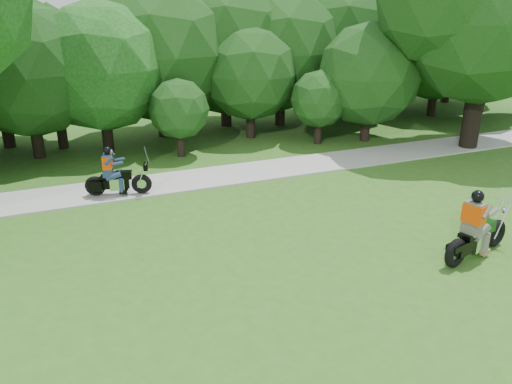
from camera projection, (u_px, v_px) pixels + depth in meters
ground at (365, 274)px, 11.74m from camera, size 100.00×100.00×0.00m
walkway at (242, 173)px, 18.63m from camera, size 60.00×2.20×0.06m
tree_line at (213, 55)px, 23.69m from camera, size 39.66×12.10×7.53m
big_tree_east at (482, 2)px, 20.19m from camera, size 9.07×6.89×10.46m
chopper_motorcycle at (475, 233)px, 12.26m from camera, size 2.54×1.05×1.84m
touring_motorcycle at (114, 177)px, 16.24m from camera, size 2.13×1.03×1.65m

